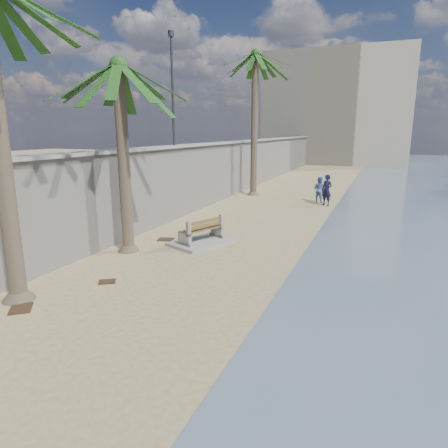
% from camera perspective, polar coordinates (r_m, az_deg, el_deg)
% --- Properties ---
extents(ground_plane, '(140.00, 140.00, 0.00)m').
position_cam_1_polar(ground_plane, '(8.17, -16.11, -19.31)').
color(ground_plane, tan).
extents(seawall, '(0.45, 70.00, 3.50)m').
position_cam_1_polar(seawall, '(27.21, 1.00, 7.82)').
color(seawall, gray).
rests_on(seawall, ground_plane).
extents(wall_cap, '(0.80, 70.00, 0.12)m').
position_cam_1_polar(wall_cap, '(27.10, 1.02, 11.61)').
color(wall_cap, gray).
rests_on(wall_cap, seawall).
extents(end_building, '(18.00, 12.00, 14.00)m').
position_cam_1_polar(end_building, '(57.74, 16.00, 15.41)').
color(end_building, '#B7AA93').
rests_on(end_building, ground_plane).
extents(bench_far, '(2.38, 2.79, 0.98)m').
position_cam_1_polar(bench_far, '(15.50, -3.25, -1.32)').
color(bench_far, gray).
rests_on(bench_far, ground_plane).
extents(palm_mid, '(5.00, 5.00, 7.33)m').
position_cam_1_polar(palm_mid, '(14.60, -14.85, 20.82)').
color(palm_mid, brown).
rests_on(palm_mid, ground_plane).
extents(palm_back, '(5.00, 5.00, 9.95)m').
position_cam_1_polar(palm_back, '(27.49, 4.53, 22.75)').
color(palm_back, brown).
rests_on(palm_back, ground_plane).
extents(streetlight, '(0.28, 0.28, 5.12)m').
position_cam_1_polar(streetlight, '(19.91, -7.40, 19.84)').
color(streetlight, '#2D2D33').
rests_on(streetlight, wall_cap).
extents(person_a, '(0.91, 0.81, 2.10)m').
position_cam_1_polar(person_a, '(24.13, 14.48, 5.03)').
color(person_a, black).
rests_on(person_a, ground_plane).
extents(person_b, '(1.04, 0.94, 1.77)m').
position_cam_1_polar(person_b, '(25.16, 13.46, 5.02)').
color(person_b, '#4D68A1').
rests_on(person_b, ground_plane).
extents(debris_b, '(0.79, 0.81, 0.03)m').
position_cam_1_polar(debris_b, '(11.30, -27.03, -10.70)').
color(debris_b, '#382616').
rests_on(debris_b, ground_plane).
extents(debris_c, '(0.76, 0.67, 0.03)m').
position_cam_1_polar(debris_c, '(16.34, -8.30, -2.19)').
color(debris_c, '#382616').
rests_on(debris_c, ground_plane).
extents(debris_d, '(0.61, 0.58, 0.03)m').
position_cam_1_polar(debris_d, '(12.26, -16.36, -7.90)').
color(debris_d, '#382616').
rests_on(debris_d, ground_plane).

